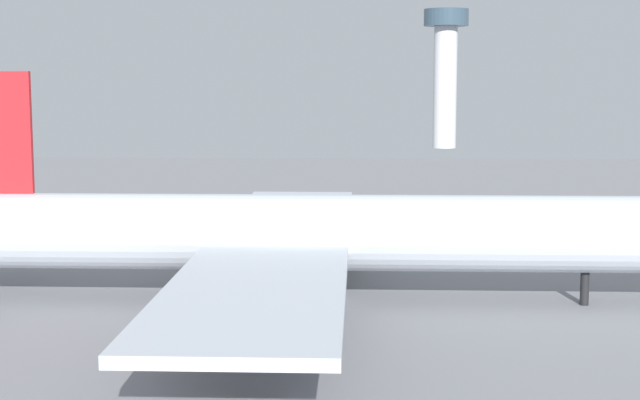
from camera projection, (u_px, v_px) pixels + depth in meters
name	position (u px, v px, depth m)	size (l,w,h in m)	color
ground_plane	(320.00, 302.00, 76.46)	(286.45, 286.45, 0.00)	gray
cargo_airplane	(314.00, 234.00, 75.78)	(71.61, 65.51, 18.54)	silver
control_tower	(445.00, 64.00, 250.61)	(11.77, 11.77, 36.55)	silver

